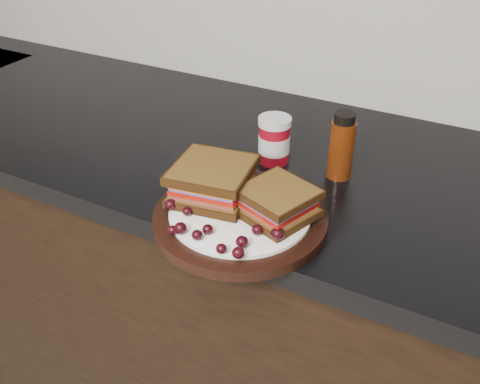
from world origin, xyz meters
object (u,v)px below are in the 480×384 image
at_px(condiment_jar, 274,140).
at_px(oil_bottle, 342,146).
at_px(plate, 240,219).
at_px(sandwich_left, 213,181).

distance_m(condiment_jar, oil_bottle, 0.13).
distance_m(plate, condiment_jar, 0.22).
height_order(plate, oil_bottle, oil_bottle).
bearing_deg(sandwich_left, oil_bottle, 43.66).
bearing_deg(oil_bottle, plate, -112.88).
relative_size(plate, condiment_jar, 3.07).
bearing_deg(plate, oil_bottle, 67.12).
bearing_deg(plate, condiment_jar, 100.33).
relative_size(plate, sandwich_left, 2.25).
height_order(sandwich_left, oil_bottle, oil_bottle).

